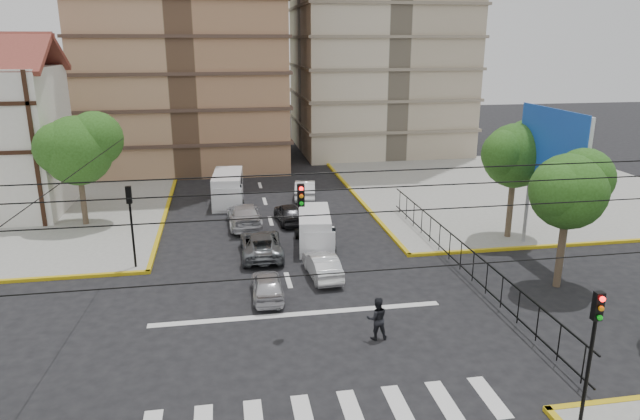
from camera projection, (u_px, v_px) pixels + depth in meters
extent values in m
plane|color=black|center=(302.00, 327.00, 24.17)|extent=(160.00, 160.00, 0.00)
cube|color=gray|center=(511.00, 189.00, 46.31)|extent=(26.00, 26.00, 0.15)
cube|color=silver|center=(328.00, 415.00, 18.51)|extent=(12.00, 2.40, 0.01)
cube|color=silver|center=(298.00, 314.00, 25.30)|extent=(13.00, 0.40, 0.01)
cylinder|color=slate|center=(566.00, 231.00, 29.71)|extent=(0.20, 0.20, 4.00)
cylinder|color=slate|center=(527.00, 209.00, 33.49)|extent=(0.20, 0.20, 4.00)
cube|color=silver|center=(553.00, 148.00, 30.46)|extent=(0.25, 6.00, 4.00)
cube|color=blue|center=(550.00, 148.00, 30.42)|extent=(0.08, 6.20, 4.20)
cylinder|color=#473828|center=(561.00, 246.00, 27.59)|extent=(0.36, 0.36, 4.20)
sphere|color=#244C15|center=(568.00, 191.00, 26.81)|extent=(3.60, 3.60, 3.60)
sphere|color=#244C15|center=(583.00, 178.00, 27.08)|extent=(2.88, 2.88, 2.88)
sphere|color=#244C15|center=(558.00, 190.00, 26.35)|extent=(2.70, 2.70, 2.70)
cylinder|color=#473828|center=(511.00, 203.00, 34.32)|extent=(0.36, 0.36, 4.48)
sphere|color=#244C15|center=(515.00, 156.00, 33.49)|extent=(3.80, 3.80, 3.80)
sphere|color=#244C15|center=(529.00, 145.00, 33.77)|extent=(3.04, 3.04, 3.04)
sphere|color=#244C15|center=(506.00, 154.00, 33.03)|extent=(2.85, 2.85, 2.85)
cylinder|color=#473828|center=(83.00, 195.00, 36.71)|extent=(0.36, 0.36, 4.20)
sphere|color=#244C15|center=(77.00, 151.00, 35.88)|extent=(4.40, 4.40, 4.40)
sphere|color=#244C15|center=(95.00, 139.00, 36.16)|extent=(3.52, 3.52, 3.52)
sphere|color=#244C15|center=(61.00, 148.00, 35.39)|extent=(3.30, 3.30, 3.30)
cylinder|color=black|center=(588.00, 371.00, 17.54)|extent=(0.12, 0.12, 3.50)
cube|color=black|center=(598.00, 306.00, 16.91)|extent=(0.28, 0.22, 0.90)
sphere|color=#FF0C0C|center=(599.00, 297.00, 16.83)|extent=(0.17, 0.17, 0.17)
cylinder|color=black|center=(133.00, 236.00, 29.72)|extent=(0.12, 0.12, 3.50)
cube|color=black|center=(129.00, 195.00, 29.09)|extent=(0.28, 0.22, 0.90)
sphere|color=#FF0C0C|center=(128.00, 189.00, 29.00)|extent=(0.17, 0.17, 0.17)
cube|color=black|center=(301.00, 195.00, 22.51)|extent=(0.28, 0.22, 0.90)
cylinder|color=black|center=(352.00, 272.00, 13.89)|extent=(18.00, 0.03, 0.03)
cube|color=silver|center=(314.00, 229.00, 33.45)|extent=(2.35, 4.66, 2.05)
cube|color=silver|center=(320.00, 242.00, 31.80)|extent=(1.82, 1.28, 1.43)
cube|color=black|center=(320.00, 235.00, 31.36)|extent=(1.65, 0.31, 0.80)
cylinder|color=black|center=(304.00, 250.00, 32.16)|extent=(0.25, 0.62, 0.62)
cylinder|color=black|center=(333.00, 248.00, 32.44)|extent=(0.25, 0.62, 0.62)
cylinder|color=black|center=(297.00, 234.00, 34.86)|extent=(0.25, 0.62, 0.62)
cylinder|color=black|center=(324.00, 232.00, 35.14)|extent=(0.25, 0.62, 0.62)
cube|color=silver|center=(228.00, 188.00, 42.12)|extent=(2.40, 5.18, 2.32)
cube|color=silver|center=(229.00, 198.00, 40.25)|extent=(2.00, 1.35, 1.61)
cube|color=black|center=(228.00, 191.00, 39.76)|extent=(1.87, 0.24, 0.91)
cylinder|color=black|center=(215.00, 206.00, 40.67)|extent=(0.25, 0.71, 0.71)
cylinder|color=black|center=(242.00, 204.00, 40.98)|extent=(0.25, 0.71, 0.71)
cylinder|color=black|center=(215.00, 194.00, 43.71)|extent=(0.25, 0.71, 0.71)
cylinder|color=black|center=(241.00, 193.00, 44.03)|extent=(0.25, 0.71, 0.71)
imported|color=#BDBCC1|center=(267.00, 285.00, 26.80)|extent=(1.51, 3.66, 1.24)
imported|color=white|center=(322.00, 265.00, 29.11)|extent=(1.61, 3.92, 1.26)
imported|color=slate|center=(261.00, 244.00, 32.04)|extent=(2.30, 4.91, 1.36)
imported|color=silver|center=(244.00, 215.00, 37.11)|extent=(2.27, 5.21, 1.49)
imported|color=black|center=(289.00, 213.00, 37.81)|extent=(1.90, 4.01, 1.33)
imported|color=white|center=(305.00, 189.00, 43.63)|extent=(2.15, 4.50, 1.42)
imported|color=black|center=(377.00, 318.00, 23.00)|extent=(0.90, 0.71, 1.80)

